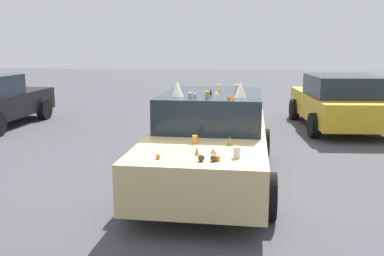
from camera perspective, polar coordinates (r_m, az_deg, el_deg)
name	(u,v)px	position (r m, az deg, el deg)	size (l,w,h in m)	color
ground_plane	(210,181)	(7.31, 2.35, -7.00)	(60.00, 60.00, 0.00)	#47474C
art_car_decorated	(210,138)	(7.17, 2.45, -1.36)	(4.70, 2.05, 1.70)	#D8BC7F
parked_sedan_row_back_far	(340,102)	(12.23, 18.86, 3.28)	(4.26, 2.36, 1.44)	gold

